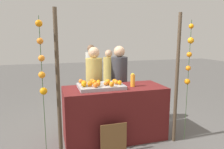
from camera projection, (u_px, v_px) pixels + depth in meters
ground_plane at (114, 137)px, 3.77m from camera, size 24.00×24.00×0.00m
stall_counter at (114, 113)px, 3.69m from camera, size 1.77×0.74×0.94m
orange_tray at (101, 86)px, 3.55m from camera, size 0.76×0.54×0.06m
orange_0 at (108, 82)px, 3.53m from camera, size 0.09×0.09×0.09m
orange_1 at (94, 82)px, 3.53m from camera, size 0.08×0.08×0.08m
orange_2 at (116, 82)px, 3.57m from camera, size 0.08×0.08×0.08m
orange_3 at (112, 84)px, 3.38m from camera, size 0.08×0.08×0.08m
orange_4 at (98, 84)px, 3.42m from camera, size 0.08×0.08×0.08m
orange_5 at (96, 85)px, 3.32m from camera, size 0.09×0.09×0.09m
orange_6 at (84, 84)px, 3.37m from camera, size 0.09×0.09×0.09m
orange_7 at (92, 81)px, 3.64m from camera, size 0.08×0.08×0.08m
orange_8 at (98, 82)px, 3.57m from camera, size 0.07×0.07×0.07m
orange_9 at (81, 81)px, 3.65m from camera, size 0.07×0.07×0.07m
orange_10 at (106, 83)px, 3.46m from camera, size 0.07×0.07×0.07m
orange_11 at (114, 81)px, 3.67m from camera, size 0.07×0.07×0.07m
orange_12 at (84, 83)px, 3.45m from camera, size 0.09×0.09×0.09m
orange_13 at (90, 84)px, 3.39m from camera, size 0.09×0.09×0.09m
orange_14 at (120, 83)px, 3.53m from camera, size 0.08×0.08×0.08m
juice_bottle at (133, 80)px, 3.65m from camera, size 0.08×0.08×0.24m
chalkboard_sign at (114, 139)px, 3.20m from camera, size 0.42×0.03×0.51m
vendor_left at (94, 90)px, 4.14m from camera, size 0.32×0.32×1.62m
vendor_right at (119, 89)px, 4.23m from camera, size 0.33×0.33×1.63m
crowd_person_0 at (91, 74)px, 6.04m from camera, size 0.32×0.32×1.60m
crowd_person_1 at (109, 79)px, 5.69m from camera, size 0.30×0.30×1.48m
canopy_post_left at (58, 88)px, 2.92m from camera, size 0.06×0.06×2.19m
canopy_post_right at (177, 80)px, 3.47m from camera, size 0.06×0.06×2.19m
garland_strand_left at (41, 62)px, 2.79m from camera, size 0.11×0.10×2.07m
garland_strand_right at (189, 56)px, 3.42m from camera, size 0.11×0.11×2.07m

